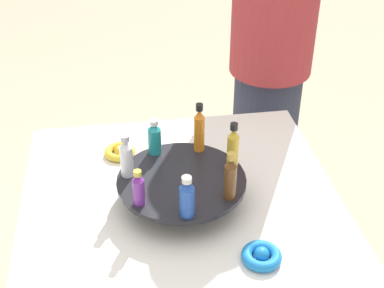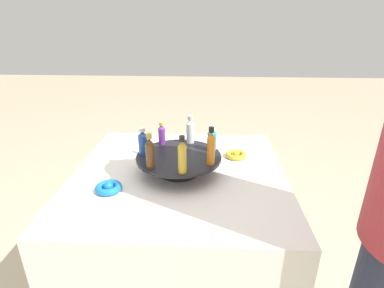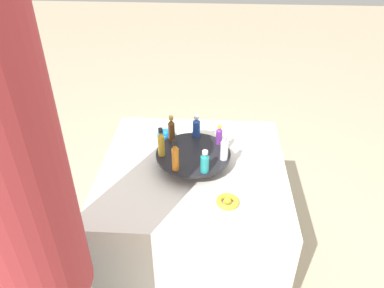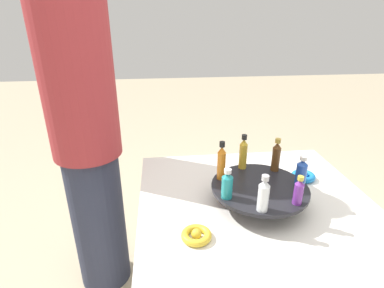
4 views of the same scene
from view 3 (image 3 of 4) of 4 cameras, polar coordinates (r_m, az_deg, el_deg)
ground_plane at (r=2.22m, az=0.15°, el=-18.19°), size 12.00×12.00×0.00m
party_table at (r=1.95m, az=0.17°, el=-11.75°), size 0.84×0.84×0.71m
display_stand at (r=1.68m, az=0.19°, el=-1.91°), size 0.33×0.33×0.07m
bottle_orange at (r=1.53m, az=-2.57°, el=-1.90°), size 0.03×0.03×0.14m
bottle_teal at (r=1.53m, az=1.97°, el=-2.76°), size 0.04×0.04×0.10m
bottle_clear at (r=1.60m, az=4.95°, el=-0.68°), size 0.03×0.03×0.12m
bottle_purple at (r=1.71m, az=4.17°, el=1.34°), size 0.03×0.03×0.10m
bottle_blue at (r=1.75m, az=0.67°, el=2.65°), size 0.04×0.04×0.11m
bottle_brown at (r=1.72m, az=-3.15°, el=2.19°), size 0.03×0.03×0.13m
bottle_gold at (r=1.62m, az=-4.73°, el=0.14°), size 0.03×0.03×0.14m
ribbon_bow_gold at (r=1.52m, az=5.44°, el=-8.70°), size 0.09×0.09×0.03m
ribbon_bow_blue at (r=1.91m, az=-3.94°, el=1.49°), size 0.09×0.09×0.04m
person_figure at (r=1.21m, az=-23.17°, el=-14.53°), size 0.30×0.30×1.78m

